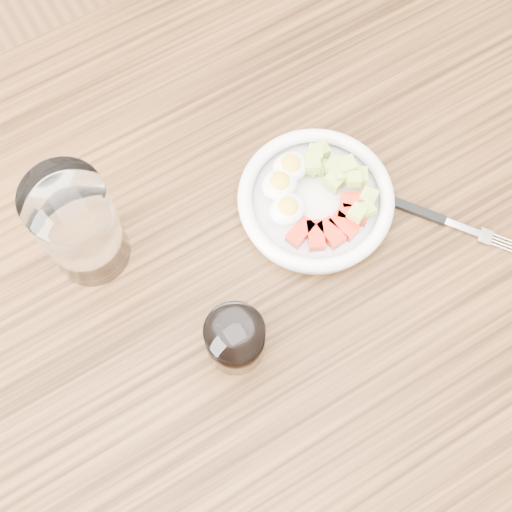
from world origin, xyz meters
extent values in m
plane|color=brown|center=(0.00, 0.00, 0.00)|extent=(4.00, 4.00, 0.00)
cube|color=brown|center=(0.65, 0.35, 0.36)|extent=(0.07, 0.07, 0.73)
cube|color=#5A3618|center=(0.00, 0.00, 0.75)|extent=(1.50, 0.90, 0.04)
cylinder|color=white|center=(0.09, 0.04, 0.78)|extent=(0.19, 0.19, 0.01)
torus|color=white|center=(0.09, 0.04, 0.79)|extent=(0.19, 0.19, 0.02)
cube|color=red|center=(0.05, 0.01, 0.79)|extent=(0.04, 0.03, 0.02)
cube|color=red|center=(0.07, 0.00, 0.79)|extent=(0.03, 0.04, 0.02)
cube|color=red|center=(0.08, -0.01, 0.79)|extent=(0.02, 0.04, 0.02)
cube|color=red|center=(0.10, -0.01, 0.79)|extent=(0.03, 0.04, 0.02)
cube|color=red|center=(0.12, 0.00, 0.79)|extent=(0.04, 0.04, 0.02)
cube|color=red|center=(0.13, 0.01, 0.79)|extent=(0.04, 0.03, 0.02)
ellipsoid|color=white|center=(0.06, 0.08, 0.80)|extent=(0.05, 0.04, 0.03)
ellipsoid|color=yellow|center=(0.06, 0.08, 0.81)|extent=(0.02, 0.02, 0.01)
ellipsoid|color=white|center=(0.09, 0.09, 0.80)|extent=(0.05, 0.04, 0.03)
ellipsoid|color=yellow|center=(0.09, 0.09, 0.81)|extent=(0.02, 0.02, 0.01)
ellipsoid|color=white|center=(0.05, 0.04, 0.80)|extent=(0.05, 0.04, 0.03)
ellipsoid|color=yellow|center=(0.05, 0.04, 0.81)|extent=(0.02, 0.02, 0.01)
cube|color=#B2C84C|center=(0.14, 0.06, 0.80)|extent=(0.02, 0.02, 0.02)
cube|color=#B2C84C|center=(0.12, -0.01, 0.80)|extent=(0.02, 0.02, 0.02)
cube|color=#B2C84C|center=(0.11, 0.08, 0.79)|extent=(0.03, 0.03, 0.02)
cube|color=#B2C84C|center=(0.11, 0.08, 0.80)|extent=(0.03, 0.03, 0.02)
cube|color=#B2C84C|center=(0.14, 0.05, 0.81)|extent=(0.02, 0.02, 0.02)
cube|color=#B2C84C|center=(0.12, 0.09, 0.80)|extent=(0.03, 0.03, 0.02)
cube|color=#B2C84C|center=(0.15, 0.01, 0.79)|extent=(0.03, 0.03, 0.02)
cube|color=#B2C84C|center=(0.13, 0.05, 0.79)|extent=(0.03, 0.03, 0.02)
cube|color=#B2C84C|center=(0.15, 0.03, 0.80)|extent=(0.03, 0.03, 0.02)
cube|color=#B2C84C|center=(0.14, 0.03, 0.81)|extent=(0.02, 0.02, 0.02)
cube|color=#B2C84C|center=(0.14, -0.01, 0.80)|extent=(0.02, 0.02, 0.02)
cube|color=#B2C84C|center=(0.13, 0.06, 0.80)|extent=(0.02, 0.02, 0.02)
cube|color=#B2C84C|center=(0.12, 0.08, 0.79)|extent=(0.02, 0.02, 0.02)
cube|color=#B2C84C|center=(0.13, 0.09, 0.80)|extent=(0.02, 0.02, 0.02)
cube|color=#B2C84C|center=(0.14, 0.05, 0.80)|extent=(0.03, 0.03, 0.02)
cube|color=black|center=(0.20, -0.03, 0.77)|extent=(0.06, 0.07, 0.01)
cube|color=silver|center=(0.23, -0.08, 0.77)|extent=(0.04, 0.04, 0.00)
cube|color=silver|center=(0.25, -0.10, 0.77)|extent=(0.02, 0.02, 0.00)
cylinder|color=silver|center=(0.26, -0.13, 0.77)|extent=(0.02, 0.03, 0.00)
cylinder|color=silver|center=(0.26, -0.12, 0.77)|extent=(0.02, 0.03, 0.00)
cylinder|color=silver|center=(0.27, -0.12, 0.77)|extent=(0.02, 0.03, 0.00)
cylinder|color=silver|center=(0.27, -0.12, 0.77)|extent=(0.02, 0.03, 0.00)
cylinder|color=white|center=(-0.17, 0.13, 0.85)|extent=(0.09, 0.09, 0.16)
cylinder|color=white|center=(-0.08, -0.07, 0.81)|extent=(0.07, 0.07, 0.08)
cylinder|color=black|center=(-0.08, -0.07, 0.81)|extent=(0.06, 0.06, 0.07)
camera|label=1|loc=(-0.16, -0.24, 1.58)|focal=50.00mm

